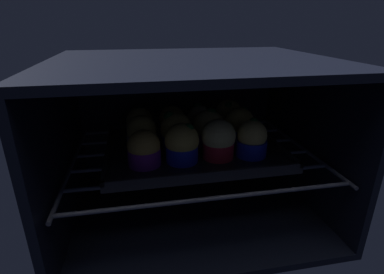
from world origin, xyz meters
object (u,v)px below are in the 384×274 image
Objects in this scene: baking_tray at (192,147)px; muffin_row2_col2 at (200,121)px; muffin_row1_col2 at (209,129)px; muffin_row2_col0 at (140,124)px; muffin_row1_col3 at (239,126)px; muffin_row0_col2 at (218,140)px; muffin_row2_col1 at (172,122)px; muffin_row1_col0 at (142,134)px; muffin_row0_col1 at (182,144)px; muffin_row0_col3 at (252,139)px; muffin_row2_col3 at (228,116)px; muffin_row0_col0 at (144,149)px; muffin_row1_col1 at (176,132)px.

baking_tray is 4.97× the size of muffin_row2_col2.
muffin_row1_col2 is (4.05, 0.00, 4.46)cm from baking_tray.
baking_tray is 4.43× the size of muffin_row1_col2.
muffin_row1_col3 is at bearing -17.98° from muffin_row2_col0.
muffin_row0_col2 is 0.96× the size of muffin_row1_col2.
muffin_row1_col0 is at bearing -135.13° from muffin_row2_col1.
muffin_row2_col0 reaches higher than baking_tray.
muffin_row0_col1 is 1.09× the size of muffin_row2_col0.
muffin_row0_col3 is 10.88cm from muffin_row1_col2.
baking_tray is at bearing 65.09° from muffin_row0_col1.
muffin_row0_col1 is 0.95× the size of muffin_row1_col2.
muffin_row1_col3 and muffin_row2_col3 have the same top height.
muffin_row1_col2 is (15.49, 7.91, 0.58)cm from muffin_row0_col0.
muffin_row2_col0 and muffin_row2_col1 have the same top height.
muffin_row2_col3 is at bearing 0.98° from muffin_row2_col1.
muffin_row0_col0 is 7.82cm from muffin_row0_col1.
muffin_row2_col1 reaches higher than muffin_row0_col0.
muffin_row2_col1 is (-0.05, 15.67, -0.38)cm from muffin_row0_col1.
muffin_row0_col0 is 0.94× the size of muffin_row2_col2.
muffin_row2_col1 reaches higher than baking_tray.
muffin_row0_col1 is 1.00× the size of muffin_row0_col3.
muffin_row2_col0 is at bearing 179.01° from muffin_row2_col1.
muffin_row0_col0 is 0.88× the size of muffin_row2_col3.
muffin_row0_col0 is 0.93× the size of muffin_row1_col0.
muffin_row0_col1 is 17.79cm from muffin_row2_col0.
muffin_row2_col0 is 0.97× the size of muffin_row2_col2.
muffin_row2_col2 is at bearing 92.29° from muffin_row0_col2.
muffin_row0_col1 is at bearing 0.48° from muffin_row0_col0.
muffin_row1_col1 reaches higher than muffin_row2_col2.
muffin_row0_col2 is at bearing -25.22° from muffin_row1_col0.
muffin_row0_col1 is at bearing -115.13° from muffin_row2_col2.
muffin_row1_col3 reaches higher than muffin_row0_col0.
muffin_row0_col0 is 15.74cm from muffin_row0_col2.
baking_tray is 5.12× the size of muffin_row2_col1.
muffin_row0_col0 is at bearing -160.29° from muffin_row1_col3.
muffin_row0_col3 is at bearing -25.72° from muffin_row1_col1.
muffin_row0_col1 is (7.80, 0.07, 0.53)cm from muffin_row0_col0.
muffin_row1_col1 is 7.82cm from muffin_row1_col2.
muffin_row0_col0 is 0.97× the size of muffin_row2_col1.
muffin_row1_col0 is at bearing -179.08° from muffin_row1_col3.
muffin_row0_col3 reaches higher than muffin_row2_col2.
muffin_row0_col1 is 0.99× the size of muffin_row0_col2.
muffin_row1_col1 reaches higher than muffin_row0_col2.
muffin_row0_col1 is 0.99× the size of muffin_row1_col3.
baking_tray is at bearing -180.00° from muffin_row1_col2.
muffin_row1_col3 is 10.89cm from muffin_row2_col2.
muffin_row2_col3 is (7.69, 0.34, 0.62)cm from muffin_row2_col2.
muffin_row1_col3 reaches higher than muffin_row2_col0.
muffin_row1_col1 is 1.03× the size of muffin_row1_col3.
muffin_row2_col0 is at bearing 145.96° from baking_tray.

